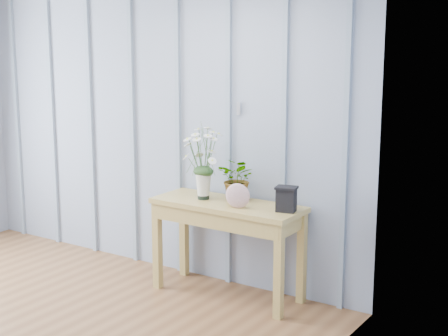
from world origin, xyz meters
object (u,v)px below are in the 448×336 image
Objects in this scene: daisy_vase at (203,154)px; sideboard at (228,217)px; felt_disc_vessel at (238,196)px; carved_box at (286,199)px.

sideboard is at bearing 2.28° from daisy_vase.
daisy_vase reaches higher than felt_disc_vessel.
daisy_vase reaches higher than carved_box.
daisy_vase is at bearing -177.72° from sideboard.
sideboard is 2.09× the size of daisy_vase.
felt_disc_vessel reaches higher than sideboard.
sideboard is 6.42× the size of carved_box.
carved_box reaches higher than sideboard.
carved_box is (0.35, 0.11, 0.00)m from felt_disc_vessel.
felt_disc_vessel is 1.01× the size of carved_box.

